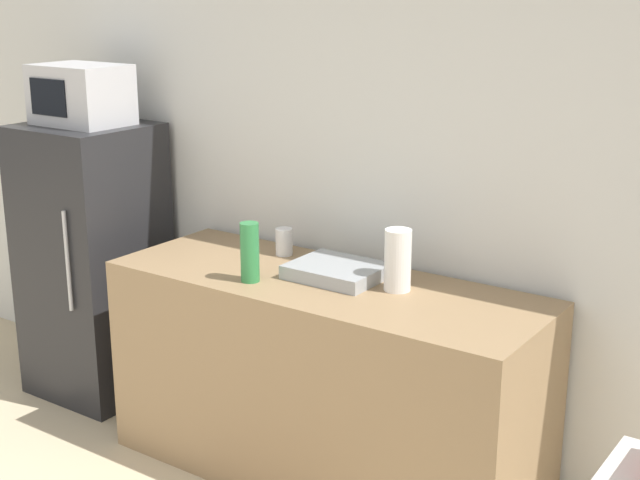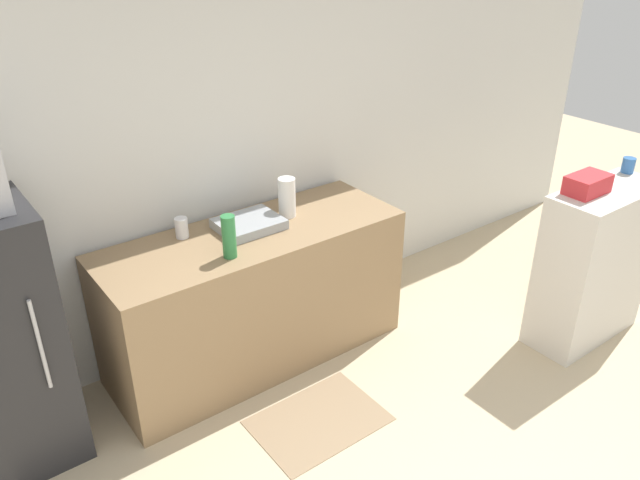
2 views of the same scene
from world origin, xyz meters
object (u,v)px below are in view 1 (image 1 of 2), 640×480
Objects in this scene: refrigerator at (93,261)px; bottle_short at (284,242)px; paper_towel_roll at (398,260)px; bottle_tall at (250,252)px; microwave at (81,95)px.

refrigerator is 11.44× the size of bottle_short.
paper_towel_roll is at bearing -10.72° from bottle_short.
refrigerator is 1.33m from bottle_tall.
microwave is 1.79× the size of paper_towel_roll.
microwave is at bearing -179.04° from paper_towel_roll.
refrigerator is at bearing 70.36° from microwave.
refrigerator is at bearing -179.08° from paper_towel_roll.
bottle_tall is 0.99× the size of paper_towel_roll.
microwave reaches higher than paper_towel_roll.
paper_towel_roll reaches higher than bottle_short.
bottle_short is 0.70m from paper_towel_roll.
bottle_tall is (1.27, -0.23, -0.56)m from microwave.
microwave reaches higher than refrigerator.
bottle_tall is 0.41m from bottle_short.
paper_towel_roll is (1.85, 0.03, 0.33)m from refrigerator.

